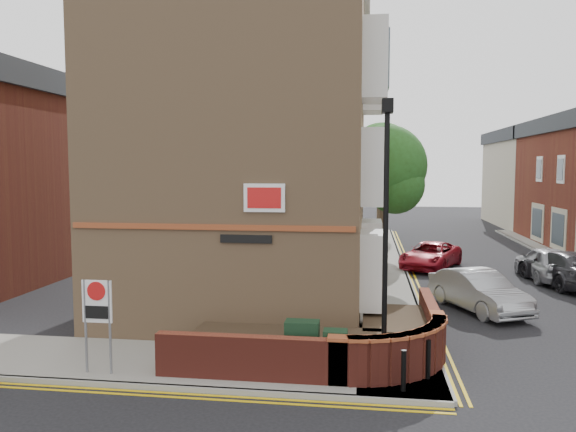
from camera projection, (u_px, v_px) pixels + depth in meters
The scene contains 24 objects.
ground at pixel (309, 398), 11.97m from camera, with size 120.00×120.00×0.00m, color black.
pavement_corner at pixel (175, 363), 13.93m from camera, with size 13.00×3.00×0.12m, color gray.
pavement_main at pixel (383, 267), 27.46m from camera, with size 2.00×32.00×0.12m, color gray.
kerb_side at pixel (152, 387), 12.45m from camera, with size 13.00×0.15×0.12m, color gray.
kerb_main_near at pixel (404, 267), 27.32m from camera, with size 0.15×32.00×0.12m, color gray.
yellow_lines_side at pixel (148, 394), 12.21m from camera, with size 13.00×0.28×0.01m, color gold.
yellow_lines_main at pixel (409, 268), 27.29m from camera, with size 0.28×32.00×0.01m, color gold.
corner_building at pixel (253, 130), 19.71m from camera, with size 8.95×10.40×13.60m.
garden_wall at pixel (319, 359), 14.43m from camera, with size 6.80×6.00×1.20m, color maroon, non-canonical shape.
lamppost at pixel (385, 237), 12.64m from camera, with size 0.25×0.50×6.30m.
utility_cabinet_large at pixel (302, 346), 13.23m from camera, with size 0.80×0.45×1.20m, color #15311C.
utility_cabinet_small at pixel (335, 354), 12.83m from camera, with size 0.55×0.40×1.10m, color #15311C.
bollard_near at pixel (404, 371), 12.03m from camera, with size 0.11×0.11×0.90m, color black.
bollard_far at pixel (428, 359), 12.74m from camera, with size 0.11×0.11×0.90m, color black.
zone_sign at pixel (97, 309), 13.01m from camera, with size 0.72×0.07×2.20m.
far_terrace_cream at pixel (528, 177), 47.07m from camera, with size 5.40×12.40×8.00m.
tree_near at pixel (386, 172), 25.13m from camera, with size 3.64×3.65×6.70m.
tree_mid at pixel (382, 162), 32.98m from camera, with size 4.03×4.03×7.42m.
tree_far at pixel (379, 167), 40.90m from camera, with size 3.81×3.81×7.00m.
traffic_light_assembly at pixel (386, 200), 36.05m from camera, with size 0.20×0.16×4.20m.
silver_car_near at pixel (479, 291), 19.20m from camera, with size 1.47×4.20×1.39m, color #979A9E.
red_car_main at pixel (431, 255), 27.38m from camera, with size 2.09×4.54×1.26m, color maroon.
grey_car_far at pixel (563, 268), 23.32m from camera, with size 2.05×5.05×1.46m, color #28272C.
silver_car_far at pixel (547, 263), 24.45m from camera, with size 1.77×4.40×1.50m, color #98999F.
Camera 1 is at (1.18, -11.53, 4.93)m, focal length 35.00 mm.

